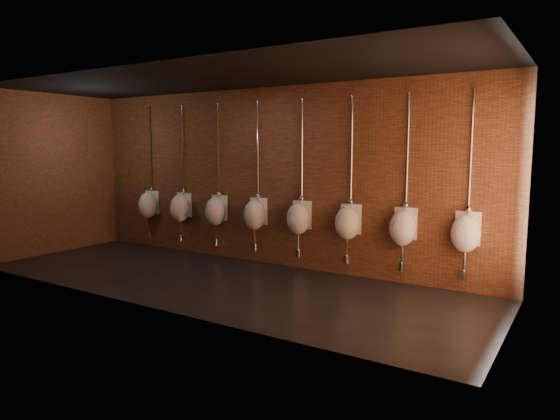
# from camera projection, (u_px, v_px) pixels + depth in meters

# --- Properties ---
(ground) EXTENTS (8.50, 8.50, 0.00)m
(ground) POSITION_uv_depth(u_px,v_px,m) (219.00, 281.00, 7.99)
(ground) COLOR black
(ground) RESTS_ON ground
(room_shell) EXTENTS (8.54, 3.04, 3.22)m
(room_shell) POSITION_uv_depth(u_px,v_px,m) (217.00, 155.00, 7.73)
(room_shell) COLOR black
(room_shell) RESTS_ON ground
(urinal_0) EXTENTS (0.45, 0.40, 2.72)m
(urinal_0) POSITION_uv_depth(u_px,v_px,m) (148.00, 205.00, 10.60)
(urinal_0) COLOR white
(urinal_0) RESTS_ON ground
(urinal_1) EXTENTS (0.45, 0.40, 2.72)m
(urinal_1) POSITION_uv_depth(u_px,v_px,m) (180.00, 207.00, 10.11)
(urinal_1) COLOR white
(urinal_1) RESTS_ON ground
(urinal_2) EXTENTS (0.45, 0.40, 2.72)m
(urinal_2) POSITION_uv_depth(u_px,v_px,m) (216.00, 211.00, 9.62)
(urinal_2) COLOR white
(urinal_2) RESTS_ON ground
(urinal_3) EXTENTS (0.45, 0.40, 2.72)m
(urinal_3) POSITION_uv_depth(u_px,v_px,m) (255.00, 214.00, 9.13)
(urinal_3) COLOR white
(urinal_3) RESTS_ON ground
(urinal_4) EXTENTS (0.45, 0.40, 2.72)m
(urinal_4) POSITION_uv_depth(u_px,v_px,m) (299.00, 218.00, 8.64)
(urinal_4) COLOR white
(urinal_4) RESTS_ON ground
(urinal_5) EXTENTS (0.45, 0.40, 2.72)m
(urinal_5) POSITION_uv_depth(u_px,v_px,m) (348.00, 222.00, 8.14)
(urinal_5) COLOR white
(urinal_5) RESTS_ON ground
(urinal_6) EXTENTS (0.45, 0.40, 2.72)m
(urinal_6) POSITION_uv_depth(u_px,v_px,m) (403.00, 227.00, 7.65)
(urinal_6) COLOR white
(urinal_6) RESTS_ON ground
(urinal_7) EXTENTS (0.45, 0.40, 2.72)m
(urinal_7) POSITION_uv_depth(u_px,v_px,m) (466.00, 232.00, 7.16)
(urinal_7) COLOR white
(urinal_7) RESTS_ON ground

